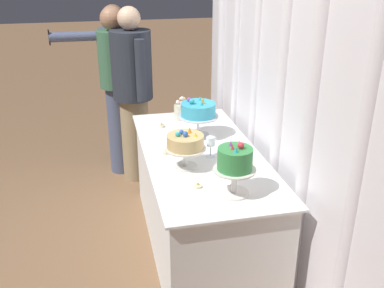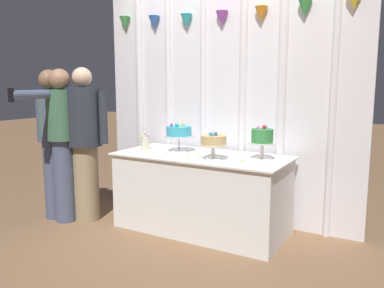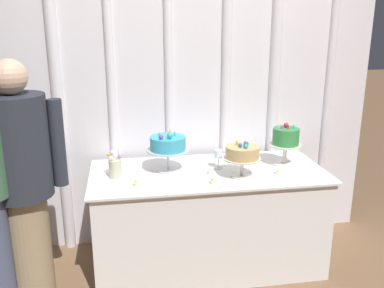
# 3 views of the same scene
# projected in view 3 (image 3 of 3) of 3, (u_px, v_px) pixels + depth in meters

# --- Properties ---
(ground_plane) EXTENTS (24.00, 24.00, 0.00)m
(ground_plane) POSITION_uv_depth(u_px,v_px,m) (210.00, 270.00, 3.08)
(ground_plane) COLOR #846042
(draped_curtain) EXTENTS (2.84, 0.14, 2.44)m
(draped_curtain) POSITION_uv_depth(u_px,v_px,m) (197.00, 89.00, 3.25)
(draped_curtain) COLOR white
(draped_curtain) RESTS_ON ground_plane
(cake_table) EXTENTS (1.66, 0.76, 0.74)m
(cake_table) POSITION_uv_depth(u_px,v_px,m) (208.00, 218.00, 3.07)
(cake_table) COLOR white
(cake_table) RESTS_ON ground_plane
(cake_display_leftmost) EXTENTS (0.29, 0.29, 0.30)m
(cake_display_leftmost) POSITION_uv_depth(u_px,v_px,m) (168.00, 145.00, 2.91)
(cake_display_leftmost) COLOR silver
(cake_display_leftmost) RESTS_ON cake_table
(cake_display_center) EXTENTS (0.25, 0.25, 0.25)m
(cake_display_center) POSITION_uv_depth(u_px,v_px,m) (242.00, 154.00, 2.81)
(cake_display_center) COLOR silver
(cake_display_center) RESTS_ON cake_table
(cake_display_rightmost) EXTENTS (0.24, 0.24, 0.31)m
(cake_display_rightmost) POSITION_uv_depth(u_px,v_px,m) (286.00, 139.00, 3.04)
(cake_display_rightmost) COLOR silver
(cake_display_rightmost) RESTS_ON cake_table
(wine_glass) EXTENTS (0.06, 0.06, 0.14)m
(wine_glass) POSITION_uv_depth(u_px,v_px,m) (218.00, 155.00, 2.99)
(wine_glass) COLOR silver
(wine_glass) RESTS_ON cake_table
(flower_vase) EXTENTS (0.11, 0.10, 0.19)m
(flower_vase) POSITION_uv_depth(u_px,v_px,m) (115.00, 167.00, 2.82)
(flower_vase) COLOR beige
(flower_vase) RESTS_ON cake_table
(tealight_far_left) EXTENTS (0.05, 0.05, 0.04)m
(tealight_far_left) POSITION_uv_depth(u_px,v_px,m) (136.00, 184.00, 2.70)
(tealight_far_left) COLOR beige
(tealight_far_left) RESTS_ON cake_table
(tealight_near_left) EXTENTS (0.04, 0.04, 0.04)m
(tealight_near_left) POSITION_uv_depth(u_px,v_px,m) (212.00, 182.00, 2.73)
(tealight_near_left) COLOR beige
(tealight_near_left) RESTS_ON cake_table
(tealight_near_right) EXTENTS (0.04, 0.04, 0.04)m
(tealight_near_right) POSITION_uv_depth(u_px,v_px,m) (211.00, 172.00, 2.90)
(tealight_near_right) COLOR beige
(tealight_near_right) RESTS_ON cake_table
(tealight_far_right) EXTENTS (0.05, 0.05, 0.03)m
(tealight_far_right) POSITION_uv_depth(u_px,v_px,m) (278.00, 172.00, 2.91)
(tealight_far_right) COLOR beige
(tealight_far_right) RESTS_ON cake_table
(guest_man_pink_jacket) EXTENTS (0.51, 0.43, 1.57)m
(guest_man_pink_jacket) POSITION_uv_depth(u_px,v_px,m) (22.00, 184.00, 2.43)
(guest_man_pink_jacket) COLOR #9E8966
(guest_man_pink_jacket) RESTS_ON ground_plane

